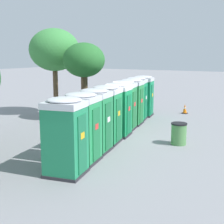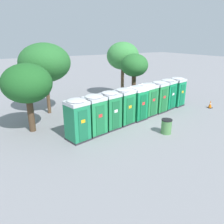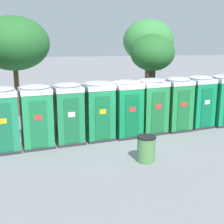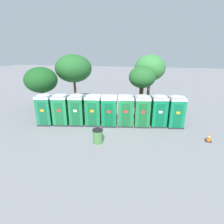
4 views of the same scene
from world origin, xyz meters
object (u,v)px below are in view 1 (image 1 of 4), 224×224
portapotty_4 (117,109)px  portapotty_8 (143,96)px  street_tree_0 (84,61)px  portapotty_5 (124,105)px  portapotty_2 (95,120)px  portapotty_3 (106,114)px  portapotty_0 (66,136)px  portapotty_1 (81,127)px  trash_can (179,134)px  portapotty_7 (136,98)px  street_tree_2 (54,50)px  traffic_cone (185,109)px  portapotty_6 (131,101)px

portapotty_4 → portapotty_8: same height
portapotty_8 → street_tree_0: (-2.94, 2.44, 2.17)m
portapotty_5 → portapotty_4: bearing=-165.1°
portapotty_2 → street_tree_0: street_tree_0 is taller
portapotty_3 → portapotty_5: size_ratio=1.00×
portapotty_0 → portapotty_4: (5.15, 0.98, -0.00)m
portapotty_2 → portapotty_5: size_ratio=1.00×
portapotty_1 → portapotty_3: size_ratio=1.00×
portapotty_1 → trash_can: (3.89, -2.35, -0.81)m
portapotty_7 → street_tree_0: size_ratio=0.56×
portapotty_0 → portapotty_8: (10.30, 1.99, -0.00)m
portapotty_2 → street_tree_2: size_ratio=0.47×
portapotty_2 → portapotty_4: bearing=9.3°
portapotty_0 → portapotty_1: bearing=12.9°
portapotty_2 → street_tree_2: 8.88m
street_tree_0 → trash_can: size_ratio=4.77×
portapotty_2 → portapotty_7: (6.43, 1.27, -0.00)m
portapotty_8 → traffic_cone: (2.01, -2.11, -0.97)m
trash_can → portapotty_0: bearing=158.3°
portapotty_4 → portapotty_6: 2.62m
portapotty_4 → portapotty_8: size_ratio=1.00×
portapotty_3 → portapotty_7: size_ratio=1.00×
portapotty_1 → portapotty_2: size_ratio=1.00×
portapotty_2 → portapotty_8: (7.73, 1.43, -0.00)m
traffic_cone → street_tree_2: bearing=121.5°
portapotty_7 → traffic_cone: (3.32, -1.95, -0.97)m
portapotty_0 → street_tree_2: (7.91, 7.07, 2.81)m
portapotty_8 → portapotty_6: bearing=-169.7°
portapotty_4 → trash_can: portapotty_4 is taller
portapotty_8 → traffic_cone: 3.07m
portapotty_6 → street_tree_2: 6.22m
portapotty_6 → trash_can: portapotty_6 is taller
portapotty_4 → street_tree_2: (2.76, 6.09, 2.81)m
portapotty_3 → portapotty_5: (2.57, 0.50, 0.00)m
traffic_cone → trash_can: bearing=-164.8°
portapotty_6 → street_tree_2: size_ratio=0.47×
portapotty_2 → traffic_cone: 9.82m
portapotty_7 → portapotty_3: bearing=-168.8°
portapotty_1 → traffic_cone: portapotty_1 is taller
portapotty_7 → street_tree_0: street_tree_0 is taller
portapotty_1 → portapotty_5: same height
portapotty_2 → trash_can: size_ratio=2.69×
portapotty_6 → portapotty_7: bearing=13.8°
portapotty_1 → street_tree_0: size_ratio=0.56×
portapotty_0 → portapotty_1: 1.31m
portapotty_5 → trash_can: size_ratio=2.69×
portapotty_1 → street_tree_0: street_tree_0 is taller
trash_can → portapotty_6: bearing=54.5°
portapotty_4 → portapotty_7: size_ratio=1.00×
portapotty_4 → street_tree_0: 4.63m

